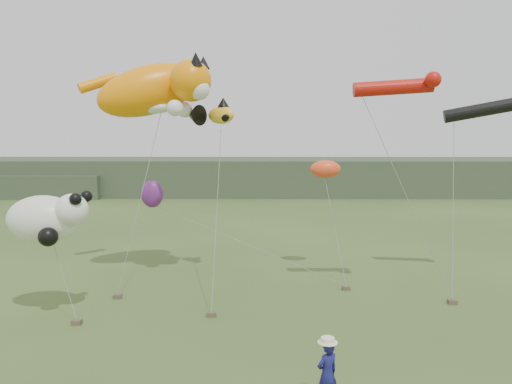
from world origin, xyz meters
The scene contains 9 objects.
ground centered at (0.00, 0.00, 0.00)m, with size 120.00×120.00×0.00m, color #385123.
headland centered at (-3.11, 44.69, 1.92)m, with size 90.00×13.00×4.00m.
festival_attendant centered at (1.23, -1.92, 0.84)m, with size 0.61×0.40×1.68m, color #161755.
sandbag_anchors centered at (-0.99, 5.41, 0.09)m, with size 14.48×4.37×0.17m.
cat_kite centered at (-4.89, 8.52, 8.70)m, with size 6.28×3.79×3.37m.
fish_kite centered at (-2.61, 8.67, 7.59)m, with size 2.56×1.70×1.23m.
tube_kites centered at (7.36, 7.36, 8.18)m, with size 7.86×4.07×1.85m.
panda_kite centered at (-8.12, 4.16, 3.68)m, with size 3.08×1.99×1.92m.
misc_kites centered at (-1.35, 10.16, 4.50)m, with size 9.56×1.11×2.25m.
Camera 1 is at (-0.41, -13.57, 6.63)m, focal length 35.00 mm.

